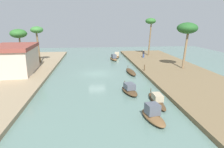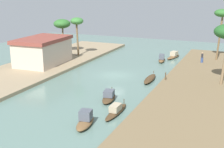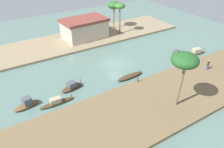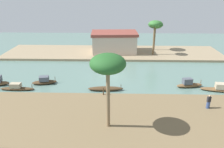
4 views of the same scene
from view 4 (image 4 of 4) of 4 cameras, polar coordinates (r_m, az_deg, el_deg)
river_water at (r=34.19m, az=-0.27°, el=-0.45°), size 66.61×66.61×0.00m
riverbank_left at (r=23.41m, az=-1.25°, el=-10.97°), size 42.68×10.26×0.41m
riverbank_right at (r=45.44m, az=0.22°, el=5.43°), size 42.68×10.26×0.41m
sampan_with_tall_canopy at (r=31.98m, az=18.91°, el=-2.44°), size 3.73×1.60×1.26m
sampan_downstream_large at (r=32.66m, az=-16.79°, el=-1.74°), size 3.53×1.82×1.11m
sampan_upstream_small at (r=29.40m, az=-1.65°, el=-3.73°), size 4.62×1.20×0.82m
sampan_with_red_awning at (r=32.28m, az=25.59°, el=-3.33°), size 4.71×1.84×1.10m
sampan_midstream at (r=32.03m, az=-23.02°, el=-3.20°), size 4.54×0.91×0.95m
person_on_near_bank at (r=26.44m, az=23.27°, el=-6.70°), size 0.47×0.47×1.58m
mooring_post at (r=27.30m, az=-2.22°, el=-4.36°), size 0.14×0.14×0.93m
palm_tree_left_near at (r=18.89m, az=-1.06°, el=2.29°), size 3.10×3.10×7.13m
palm_tree_right_tall at (r=46.50m, az=10.99°, el=12.14°), size 2.92×2.92×6.00m
palm_tree_right_short at (r=42.99m, az=10.80°, el=12.07°), size 2.19×2.19×6.46m
riverside_building at (r=44.81m, az=0.58°, el=8.14°), size 9.19×6.16×3.99m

